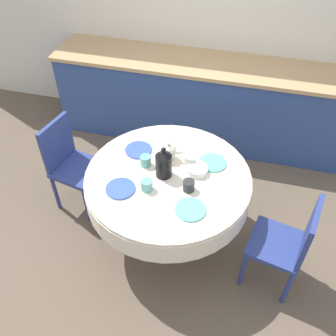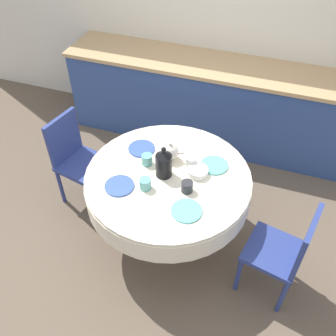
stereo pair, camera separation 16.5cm
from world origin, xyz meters
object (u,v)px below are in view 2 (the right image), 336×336
(chair_right, at_px, (76,156))
(teapot, at_px, (171,152))
(chair_left, at_px, (285,250))
(coffee_carafe, at_px, (164,163))

(chair_right, height_order, teapot, teapot)
(teapot, bearing_deg, chair_left, -21.33)
(chair_right, distance_m, coffee_carafe, 1.03)
(chair_left, bearing_deg, chair_right, 90.13)
(chair_left, height_order, chair_right, same)
(chair_right, xyz_separation_m, coffee_carafe, (0.94, -0.20, 0.37))
(chair_left, height_order, teapot, teapot)
(chair_right, relative_size, coffee_carafe, 3.29)
(chair_left, xyz_separation_m, teapot, (-1.02, 0.40, 0.33))
(teapot, bearing_deg, chair_right, 179.11)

